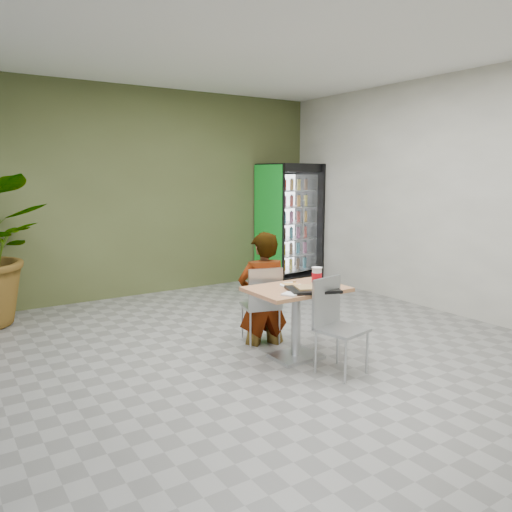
# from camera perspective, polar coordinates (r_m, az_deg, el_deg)

# --- Properties ---
(ground) EXTENTS (7.00, 7.00, 0.00)m
(ground) POSITION_cam_1_polar(r_m,az_deg,el_deg) (5.24, 2.56, -11.77)
(ground) COLOR gray
(ground) RESTS_ON ground
(room_envelope) EXTENTS (6.00, 7.00, 3.20)m
(room_envelope) POSITION_cam_1_polar(r_m,az_deg,el_deg) (4.89, 2.70, 5.99)
(room_envelope) COLOR silver
(room_envelope) RESTS_ON ground
(dining_table) EXTENTS (0.97, 0.69, 0.75)m
(dining_table) POSITION_cam_1_polar(r_m,az_deg,el_deg) (5.13, 4.64, -5.93)
(dining_table) COLOR #BE7651
(dining_table) RESTS_ON ground
(chair_far) EXTENTS (0.48, 0.49, 0.88)m
(chair_far) POSITION_cam_1_polar(r_m,az_deg,el_deg) (5.54, 0.81, -4.97)
(chair_far) COLOR #B0B3B5
(chair_far) RESTS_ON ground
(chair_near) EXTENTS (0.47, 0.48, 0.91)m
(chair_near) POSITION_cam_1_polar(r_m,az_deg,el_deg) (4.85, 8.91, -6.95)
(chair_near) COLOR #B0B3B5
(chair_near) RESTS_ON ground
(seated_woman) EXTENTS (0.66, 0.52, 1.56)m
(seated_woman) POSITION_cam_1_polar(r_m,az_deg,el_deg) (5.60, 0.80, -5.18)
(seated_woman) COLOR black
(seated_woman) RESTS_ON ground
(pizza_plate) EXTENTS (0.31, 0.26, 0.03)m
(pizza_plate) POSITION_cam_1_polar(r_m,az_deg,el_deg) (5.16, 3.96, -3.20)
(pizza_plate) COLOR white
(pizza_plate) RESTS_ON dining_table
(soda_cup) EXTENTS (0.11, 0.11, 0.19)m
(soda_cup) POSITION_cam_1_polar(r_m,az_deg,el_deg) (5.18, 6.96, -2.35)
(soda_cup) COLOR white
(soda_cup) RESTS_ON dining_table
(napkin_stack) EXTENTS (0.19, 0.19, 0.02)m
(napkin_stack) POSITION_cam_1_polar(r_m,az_deg,el_deg) (4.76, 3.97, -4.38)
(napkin_stack) COLOR white
(napkin_stack) RESTS_ON dining_table
(cafeteria_tray) EXTENTS (0.59, 0.51, 0.03)m
(cafeteria_tray) POSITION_cam_1_polar(r_m,az_deg,el_deg) (4.95, 6.51, -3.81)
(cafeteria_tray) COLOR black
(cafeteria_tray) RESTS_ON dining_table
(beverage_fridge) EXTENTS (1.02, 0.83, 2.07)m
(beverage_fridge) POSITION_cam_1_polar(r_m,az_deg,el_deg) (8.90, 3.85, 3.81)
(beverage_fridge) COLOR black
(beverage_fridge) RESTS_ON ground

